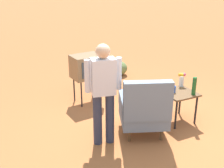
# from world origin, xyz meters

# --- Properties ---
(ground_plane) EXTENTS (60.00, 60.00, 0.00)m
(ground_plane) POSITION_xyz_m (0.00, 0.00, 0.00)
(ground_plane) COLOR #AD6033
(armchair) EXTENTS (1.00, 1.01, 1.06)m
(armchair) POSITION_xyz_m (0.22, 0.04, 0.50)
(armchair) COLOR brown
(armchair) RESTS_ON ground
(side_table) EXTENTS (0.56, 0.56, 0.58)m
(side_table) POSITION_xyz_m (-0.62, -0.13, 0.50)
(side_table) COLOR black
(side_table) RESTS_ON ground
(tv_on_stand) EXTENTS (0.64, 0.50, 1.03)m
(tv_on_stand) POSITION_xyz_m (0.57, -1.67, 0.78)
(tv_on_stand) COLOR black
(tv_on_stand) RESTS_ON ground
(person_standing) EXTENTS (0.56, 0.29, 1.64)m
(person_standing) POSITION_xyz_m (0.91, -0.06, 0.94)
(person_standing) COLOR #2D3347
(person_standing) RESTS_ON ground
(bottle_wine_green) EXTENTS (0.07, 0.07, 0.32)m
(bottle_wine_green) POSITION_xyz_m (-0.77, 0.07, 0.74)
(bottle_wine_green) COLOR #1E5623
(bottle_wine_green) RESTS_ON side_table
(soda_can_blue) EXTENTS (0.07, 0.07, 0.12)m
(soda_can_blue) POSITION_xyz_m (-0.51, -0.16, 0.64)
(soda_can_blue) COLOR blue
(soda_can_blue) RESTS_ON side_table
(flower_vase) EXTENTS (0.15, 0.10, 0.27)m
(flower_vase) POSITION_xyz_m (-0.83, -0.35, 0.73)
(flower_vase) COLOR silver
(flower_vase) RESTS_ON side_table
(shrub_near) EXTENTS (0.50, 0.50, 0.39)m
(shrub_near) POSITION_xyz_m (-0.81, -2.93, 0.19)
(shrub_near) COLOR olive
(shrub_near) RESTS_ON ground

